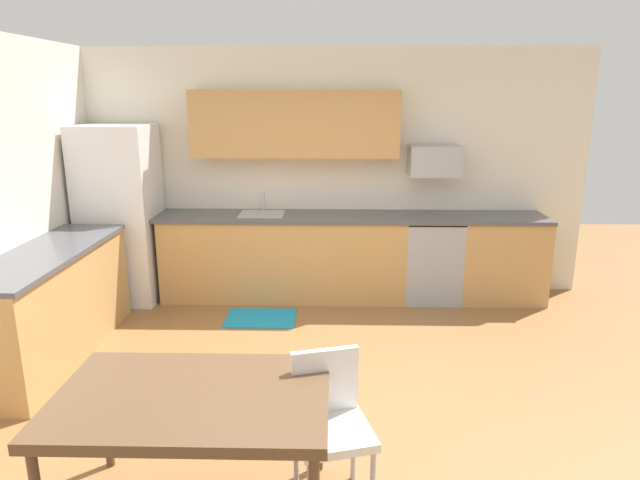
{
  "coord_description": "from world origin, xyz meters",
  "views": [
    {
      "loc": [
        0.11,
        -3.6,
        2.21
      ],
      "look_at": [
        0.0,
        1.0,
        1.0
      ],
      "focal_mm": 31.34,
      "sensor_mm": 36.0,
      "label": 1
    }
  ],
  "objects_px": {
    "oven_range": "(431,259)",
    "refrigerator": "(121,215)",
    "dining_table": "(193,403)",
    "microwave": "(434,161)",
    "chair_near_table": "(330,416)"
  },
  "relations": [
    {
      "from": "oven_range",
      "to": "chair_near_table",
      "type": "height_order",
      "value": "oven_range"
    },
    {
      "from": "refrigerator",
      "to": "chair_near_table",
      "type": "xyz_separation_m",
      "value": [
        2.28,
        -3.12,
        -0.44
      ]
    },
    {
      "from": "oven_range",
      "to": "dining_table",
      "type": "relative_size",
      "value": 0.65
    },
    {
      "from": "chair_near_table",
      "to": "oven_range",
      "type": "bearing_deg",
      "value": 71.19
    },
    {
      "from": "oven_range",
      "to": "dining_table",
      "type": "height_order",
      "value": "oven_range"
    },
    {
      "from": "dining_table",
      "to": "chair_near_table",
      "type": "bearing_deg",
      "value": 12.6
    },
    {
      "from": "refrigerator",
      "to": "oven_range",
      "type": "xyz_separation_m",
      "value": [
        3.37,
        0.08,
        -0.49
      ]
    },
    {
      "from": "refrigerator",
      "to": "chair_near_table",
      "type": "relative_size",
      "value": 2.23
    },
    {
      "from": "dining_table",
      "to": "refrigerator",
      "type": "bearing_deg",
      "value": 115.62
    },
    {
      "from": "microwave",
      "to": "dining_table",
      "type": "height_order",
      "value": "microwave"
    },
    {
      "from": "oven_range",
      "to": "refrigerator",
      "type": "bearing_deg",
      "value": -178.64
    },
    {
      "from": "chair_near_table",
      "to": "microwave",
      "type": "bearing_deg",
      "value": 71.72
    },
    {
      "from": "dining_table",
      "to": "microwave",
      "type": "bearing_deg",
      "value": 62.56
    },
    {
      "from": "oven_range",
      "to": "microwave",
      "type": "distance_m",
      "value": 1.06
    },
    {
      "from": "refrigerator",
      "to": "oven_range",
      "type": "height_order",
      "value": "refrigerator"
    }
  ]
}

